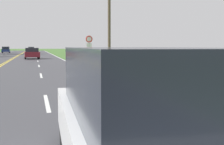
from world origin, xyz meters
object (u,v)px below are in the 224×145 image
Objects in this scene: traffic_sign at (89,43)px; car_white_van_nearest at (144,116)px; fire_hydrant at (181,78)px; car_maroon_sedan_approaching at (32,53)px; car_dark_blue_van_mid_near at (6,50)px; car_champagne_sedan_mid_far at (31,50)px.

traffic_sign reaches higher than car_white_van_nearest.
traffic_sign is (-1.24, 14.41, 1.52)m from fire_hydrant.
traffic_sign reaches higher than car_maroon_sedan_approaching.
traffic_sign is at bearing -171.02° from car_dark_blue_van_mid_near.
fire_hydrant is at bearing 152.92° from car_white_van_nearest.
fire_hydrant is 76.75m from car_champagne_sedan_mid_far.
car_maroon_sedan_approaching is (-1.63, 39.93, -0.14)m from car_white_van_nearest.
car_dark_blue_van_mid_near is at bearing -173.18° from car_maroon_sedan_approaching.
fire_hydrant is 0.34× the size of traffic_sign.
car_dark_blue_van_mid_near is 1.04× the size of car_champagne_sedan_mid_far.
car_champagne_sedan_mid_far reaches higher than fire_hydrant.
car_white_van_nearest is 79.05m from car_dark_blue_van_mid_near.
car_champagne_sedan_mid_far is at bearing 177.80° from car_maroon_sedan_approaching.
car_dark_blue_van_mid_near is 8.39m from car_champagne_sedan_mid_far.
car_white_van_nearest is (-4.42, -7.93, 0.45)m from fire_hydrant.
car_maroon_sedan_approaching is at bearing 105.28° from traffic_sign.
traffic_sign is 0.53× the size of car_dark_blue_van_mid_near.
fire_hydrant is 0.19× the size of car_champagne_sedan_mid_far.
car_white_van_nearest is at bearing -98.10° from traffic_sign.
traffic_sign is 22.59m from car_white_van_nearest.
car_maroon_sedan_approaching is at bearing 0.51° from car_champagne_sedan_mid_far.
car_dark_blue_van_mid_near reaches higher than fire_hydrant.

